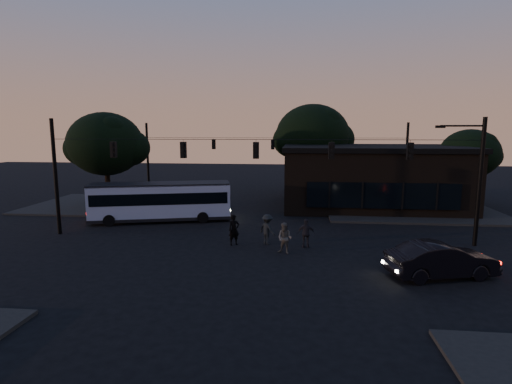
# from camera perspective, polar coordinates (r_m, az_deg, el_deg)

# --- Properties ---
(ground) EXTENTS (120.00, 120.00, 0.00)m
(ground) POSITION_cam_1_polar(r_m,az_deg,el_deg) (21.31, -1.14, -9.66)
(ground) COLOR black
(ground) RESTS_ON ground
(sidewalk_far_right) EXTENTS (14.00, 10.00, 0.15)m
(sidewalk_far_right) POSITION_cam_1_polar(r_m,az_deg,el_deg) (35.97, 21.17, -2.48)
(sidewalk_far_right) COLOR black
(sidewalk_far_right) RESTS_ON ground
(sidewalk_far_left) EXTENTS (14.00, 10.00, 0.15)m
(sidewalk_far_left) POSITION_cam_1_polar(r_m,az_deg,el_deg) (38.43, -19.59, -1.70)
(sidewalk_far_left) COLOR black
(sidewalk_far_left) RESTS_ON ground
(building) EXTENTS (15.40, 10.41, 5.40)m
(building) POSITION_cam_1_polar(r_m,az_deg,el_deg) (36.82, 16.10, 2.17)
(building) COLOR black
(building) RESTS_ON ground
(tree_behind) EXTENTS (7.60, 7.60, 9.43)m
(tree_behind) POSITION_cam_1_polar(r_m,az_deg,el_deg) (42.08, 8.08, 7.97)
(tree_behind) COLOR black
(tree_behind) RESTS_ON ground
(tree_right) EXTENTS (5.20, 5.20, 6.86)m
(tree_right) POSITION_cam_1_polar(r_m,az_deg,el_deg) (41.13, 28.20, 4.83)
(tree_right) COLOR black
(tree_right) RESTS_ON ground
(tree_left) EXTENTS (6.40, 6.40, 8.30)m
(tree_left) POSITION_cam_1_polar(r_m,az_deg,el_deg) (36.97, -20.69, 6.42)
(tree_left) COLOR black
(tree_left) RESTS_ON ground
(signal_rig_near) EXTENTS (26.24, 0.30, 7.50)m
(signal_rig_near) POSITION_cam_1_polar(r_m,az_deg,el_deg) (24.29, 0.00, 3.38)
(signal_rig_near) COLOR black
(signal_rig_near) RESTS_ON ground
(signal_rig_far) EXTENTS (26.24, 0.30, 7.50)m
(signal_rig_far) POSITION_cam_1_polar(r_m,az_deg,el_deg) (40.21, 2.39, 5.18)
(signal_rig_far) COLOR black
(signal_rig_far) RESTS_ON ground
(bus) EXTENTS (10.51, 4.90, 2.88)m
(bus) POSITION_cam_1_polar(r_m,az_deg,el_deg) (30.56, -13.42, -1.10)
(bus) COLOR #98A0C2
(bus) RESTS_ON ground
(car) EXTENTS (5.26, 2.97, 1.64)m
(car) POSITION_cam_1_polar(r_m,az_deg,el_deg) (20.55, 24.94, -8.80)
(car) COLOR black
(car) RESTS_ON ground
(pedestrian_a) EXTENTS (0.80, 0.72, 1.84)m
(pedestrian_a) POSITION_cam_1_polar(r_m,az_deg,el_deg) (23.75, -3.16, -5.42)
(pedestrian_a) COLOR black
(pedestrian_a) RESTS_ON ground
(pedestrian_b) EXTENTS (1.02, 0.92, 1.72)m
(pedestrian_b) POSITION_cam_1_polar(r_m,az_deg,el_deg) (22.17, 4.14, -6.61)
(pedestrian_b) COLOR #484641
(pedestrian_b) RESTS_ON ground
(pedestrian_c) EXTENTS (1.01, 0.43, 1.71)m
(pedestrian_c) POSITION_cam_1_polar(r_m,az_deg,el_deg) (23.36, 7.18, -5.87)
(pedestrian_c) COLOR black
(pedestrian_c) RESTS_ON ground
(pedestrian_d) EXTENTS (1.33, 1.29, 1.82)m
(pedestrian_d) POSITION_cam_1_polar(r_m,az_deg,el_deg) (23.88, 1.63, -5.34)
(pedestrian_d) COLOR black
(pedestrian_d) RESTS_ON ground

